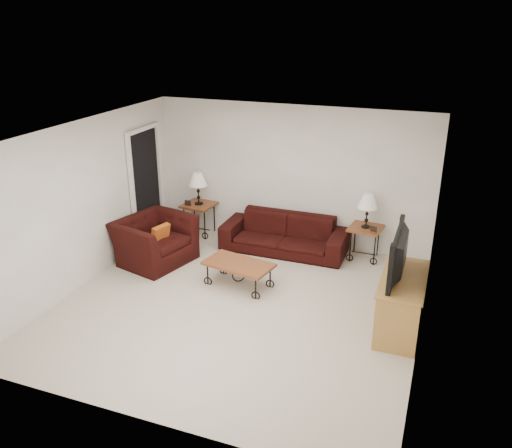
# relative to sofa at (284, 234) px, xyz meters

# --- Properties ---
(ground) EXTENTS (5.00, 5.00, 0.00)m
(ground) POSITION_rel_sofa_xyz_m (-0.03, -2.02, -0.32)
(ground) COLOR beige
(ground) RESTS_ON ground
(wall_back) EXTENTS (5.00, 0.02, 2.50)m
(wall_back) POSITION_rel_sofa_xyz_m (-0.03, 0.48, 0.93)
(wall_back) COLOR white
(wall_back) RESTS_ON ground
(wall_front) EXTENTS (5.00, 0.02, 2.50)m
(wall_front) POSITION_rel_sofa_xyz_m (-0.03, -4.52, 0.93)
(wall_front) COLOR white
(wall_front) RESTS_ON ground
(wall_left) EXTENTS (0.02, 5.00, 2.50)m
(wall_left) POSITION_rel_sofa_xyz_m (-2.53, -2.02, 0.93)
(wall_left) COLOR white
(wall_left) RESTS_ON ground
(wall_right) EXTENTS (0.02, 5.00, 2.50)m
(wall_right) POSITION_rel_sofa_xyz_m (2.47, -2.02, 0.93)
(wall_right) COLOR white
(wall_right) RESTS_ON ground
(ceiling) EXTENTS (5.00, 5.00, 0.00)m
(ceiling) POSITION_rel_sofa_xyz_m (-0.03, -2.02, 2.18)
(ceiling) COLOR white
(ceiling) RESTS_ON wall_back
(doorway) EXTENTS (0.08, 0.94, 2.04)m
(doorway) POSITION_rel_sofa_xyz_m (-2.50, -0.37, 0.70)
(doorway) COLOR black
(doorway) RESTS_ON ground
(sofa) EXTENTS (2.18, 0.85, 0.64)m
(sofa) POSITION_rel_sofa_xyz_m (0.00, 0.00, 0.00)
(sofa) COLOR black
(sofa) RESTS_ON ground
(side_table_left) EXTENTS (0.60, 0.60, 0.60)m
(side_table_left) POSITION_rel_sofa_xyz_m (-1.74, 0.18, -0.02)
(side_table_left) COLOR brown
(side_table_left) RESTS_ON ground
(side_table_right) EXTENTS (0.59, 0.59, 0.58)m
(side_table_right) POSITION_rel_sofa_xyz_m (1.38, 0.18, -0.03)
(side_table_right) COLOR brown
(side_table_right) RESTS_ON ground
(lamp_left) EXTENTS (0.37, 0.37, 0.60)m
(lamp_left) POSITION_rel_sofa_xyz_m (-1.74, 0.18, 0.59)
(lamp_left) COLOR black
(lamp_left) RESTS_ON side_table_left
(lamp_right) EXTENTS (0.36, 0.36, 0.58)m
(lamp_right) POSITION_rel_sofa_xyz_m (1.38, 0.18, 0.55)
(lamp_right) COLOR black
(lamp_right) RESTS_ON side_table_right
(photo_frame_left) EXTENTS (0.12, 0.03, 0.10)m
(photo_frame_left) POSITION_rel_sofa_xyz_m (-1.89, 0.03, 0.33)
(photo_frame_left) COLOR black
(photo_frame_left) RESTS_ON side_table_left
(photo_frame_right) EXTENTS (0.11, 0.05, 0.10)m
(photo_frame_right) POSITION_rel_sofa_xyz_m (1.53, 0.03, 0.31)
(photo_frame_right) COLOR black
(photo_frame_right) RESTS_ON side_table_right
(coffee_table) EXTENTS (1.12, 0.75, 0.39)m
(coffee_table) POSITION_rel_sofa_xyz_m (-0.26, -1.48, -0.12)
(coffee_table) COLOR brown
(coffee_table) RESTS_ON ground
(armchair) EXTENTS (1.29, 1.40, 0.76)m
(armchair) POSITION_rel_sofa_xyz_m (-1.91, -1.17, 0.06)
(armchair) COLOR black
(armchair) RESTS_ON ground
(throw_pillow) EXTENTS (0.18, 0.36, 0.35)m
(throw_pillow) POSITION_rel_sofa_xyz_m (-1.76, -1.22, 0.20)
(throw_pillow) COLOR #C64B19
(throw_pillow) RESTS_ON armchair
(tv_stand) EXTENTS (0.53, 1.27, 0.76)m
(tv_stand) POSITION_rel_sofa_xyz_m (2.20, -1.83, 0.06)
(tv_stand) COLOR #BE8B46
(tv_stand) RESTS_ON ground
(television) EXTENTS (0.15, 1.13, 0.65)m
(television) POSITION_rel_sofa_xyz_m (2.18, -1.83, 0.77)
(television) COLOR black
(television) RESTS_ON tv_stand
(backpack) EXTENTS (0.43, 0.38, 0.47)m
(backpack) POSITION_rel_sofa_xyz_m (0.88, -0.10, -0.08)
(backpack) COLOR black
(backpack) RESTS_ON ground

